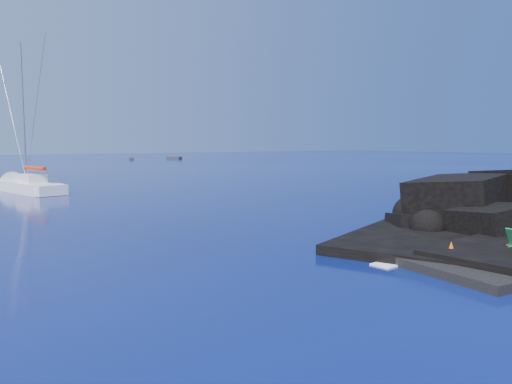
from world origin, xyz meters
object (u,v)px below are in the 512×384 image
distant_boat_a (132,160)px  distant_boat_b (174,159)px  sunbather (441,248)px  marker_cone (451,248)px  sailboat (29,192)px

distant_boat_a → distant_boat_b: distant_boat_b is taller
sunbather → marker_cone: (-0.21, -0.63, 0.12)m
sunbather → distant_boat_a: 124.98m
marker_cone → distant_boat_a: bearing=75.4°
marker_cone → sailboat: bearing=102.0°
marker_cone → distant_boat_b: marker_cone is taller
sunbather → marker_cone: marker_cone is taller
distant_boat_a → distant_boat_b: size_ratio=0.83×
distant_boat_a → sunbather: bearing=-84.7°
sailboat → distant_boat_b: size_ratio=3.03×
sailboat → distant_boat_b: (53.11, 80.73, 0.00)m
marker_cone → distant_boat_b: size_ratio=0.12×
sailboat → distant_boat_a: (40.37, 80.96, 0.00)m
sailboat → distant_boat_a: sailboat is taller
sailboat → sunbather: size_ratio=8.59×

